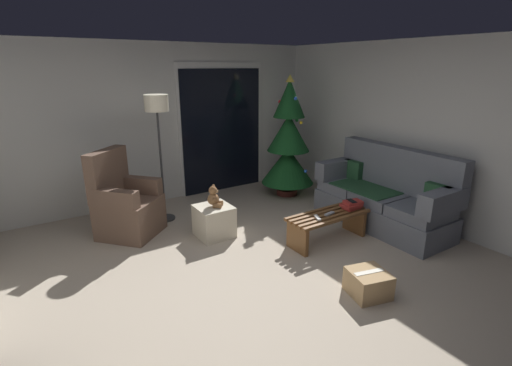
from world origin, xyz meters
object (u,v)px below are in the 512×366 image
object	(u,v)px
couch	(385,197)
christmas_tree	(288,144)
ottoman	(214,221)
cardboard_box_taped_mid_floor	(368,283)
remote_white	(317,218)
coffee_table	(328,223)
remote_silver	(329,214)
book_stack	(352,205)
armchair	(126,205)
teddy_bear_chestnut	(214,198)
floor_lamp	(157,116)
cell_phone	(352,201)

from	to	relation	value
couch	christmas_tree	bearing A→B (deg)	101.71
ottoman	cardboard_box_taped_mid_floor	distance (m)	2.11
remote_white	coffee_table	bearing A→B (deg)	-145.78
coffee_table	remote_silver	distance (m)	0.14
book_stack	armchair	size ratio (longest dim) A/B	0.25
teddy_bear_chestnut	couch	bearing A→B (deg)	-23.80
armchair	floor_lamp	bearing A→B (deg)	18.70
christmas_tree	teddy_bear_chestnut	xyz separation A→B (m)	(-1.80, -0.78, -0.36)
christmas_tree	armchair	xyz separation A→B (m)	(-2.75, -0.09, -0.49)
christmas_tree	ottoman	distance (m)	2.09
coffee_table	book_stack	size ratio (longest dim) A/B	3.90
christmas_tree	coffee_table	bearing A→B (deg)	-111.72
armchair	cardboard_box_taped_mid_floor	size ratio (longest dim) A/B	2.59
christmas_tree	cardboard_box_taped_mid_floor	world-z (taller)	christmas_tree
christmas_tree	remote_white	bearing A→B (deg)	-117.25
cardboard_box_taped_mid_floor	remote_silver	bearing A→B (deg)	65.81
armchair	book_stack	bearing A→B (deg)	-34.36
cardboard_box_taped_mid_floor	ottoman	bearing A→B (deg)	108.03
coffee_table	remote_white	bearing A→B (deg)	-169.35
coffee_table	christmas_tree	size ratio (longest dim) A/B	0.55
couch	armchair	distance (m)	3.52
remote_silver	remote_white	bearing A→B (deg)	85.07
cell_phone	armchair	bearing A→B (deg)	160.46
book_stack	armchair	xyz separation A→B (m)	(-2.44, 1.67, -0.03)
armchair	teddy_bear_chestnut	bearing A→B (deg)	-36.45
remote_white	remote_silver	world-z (taller)	same
armchair	teddy_bear_chestnut	size ratio (longest dim) A/B	3.96
couch	armchair	world-z (taller)	armchair
book_stack	floor_lamp	xyz separation A→B (m)	(-1.85, 1.86, 1.07)
couch	remote_silver	world-z (taller)	couch
cell_phone	floor_lamp	distance (m)	2.81
coffee_table	cardboard_box_taped_mid_floor	distance (m)	1.18
remote_white	armchair	world-z (taller)	armchair
armchair	teddy_bear_chestnut	xyz separation A→B (m)	(0.94, -0.70, 0.13)
coffee_table	teddy_bear_chestnut	size ratio (longest dim) A/B	3.86
book_stack	armchair	world-z (taller)	armchair
floor_lamp	ottoman	distance (m)	1.61
coffee_table	teddy_bear_chestnut	bearing A→B (deg)	140.46
coffee_table	remote_white	distance (m)	0.26
remote_silver	book_stack	distance (m)	0.38
book_stack	cell_phone	bearing A→B (deg)	-169.91
ottoman	cardboard_box_taped_mid_floor	size ratio (longest dim) A/B	1.01
coffee_table	armchair	world-z (taller)	armchair
cell_phone	cardboard_box_taped_mid_floor	xyz separation A→B (m)	(-0.84, -1.03, -0.37)
teddy_bear_chestnut	remote_silver	bearing A→B (deg)	-40.58
couch	remote_white	world-z (taller)	couch
cardboard_box_taped_mid_floor	couch	bearing A→B (deg)	34.52
coffee_table	christmas_tree	distance (m)	1.95
armchair	ottoman	bearing A→B (deg)	-36.42
couch	book_stack	world-z (taller)	couch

